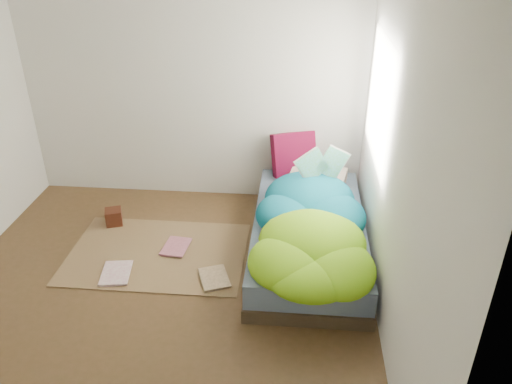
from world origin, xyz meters
TOP-DOWN VIEW (x-y plane):
  - ground at (0.00, 0.00)m, footprint 3.50×3.50m
  - room_walls at (0.01, 0.01)m, footprint 3.54×3.54m
  - bed at (1.22, 0.72)m, footprint 1.00×2.00m
  - duvet at (1.22, 0.50)m, footprint 0.96×1.84m
  - rug at (-0.15, 0.55)m, footprint 1.60×1.10m
  - pillow_floral at (1.30, 1.41)m, footprint 0.61×0.46m
  - pillow_magenta at (1.05, 1.63)m, footprint 0.47×0.29m
  - open_book at (1.33, 1.10)m, footprint 0.44×0.25m
  - wooden_box at (-0.71, 1.00)m, footprint 0.20×0.20m
  - floor_book_a at (-0.54, 0.19)m, footprint 0.29×0.36m
  - floor_book_b at (-0.11, 0.65)m, footprint 0.26×0.33m
  - floor_book_c at (0.33, 0.18)m, footprint 0.32×0.37m

SIDE VIEW (x-z plane):
  - ground at x=0.00m, z-range 0.00..0.00m
  - rug at x=-0.15m, z-range 0.00..0.01m
  - floor_book_c at x=0.33m, z-range 0.01..0.04m
  - floor_book_a at x=-0.54m, z-range 0.01..0.04m
  - floor_book_b at x=-0.11m, z-range 0.01..0.04m
  - wooden_box at x=-0.71m, z-range 0.01..0.17m
  - bed at x=1.22m, z-range 0.00..0.34m
  - pillow_floral at x=1.30m, z-range 0.34..0.46m
  - duvet at x=1.22m, z-range 0.34..0.68m
  - pillow_magenta at x=1.05m, z-range 0.34..0.79m
  - open_book at x=1.33m, z-range 0.68..0.94m
  - room_walls at x=0.01m, z-range 0.32..2.94m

